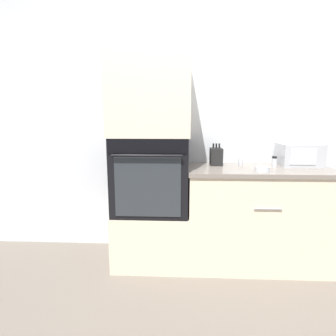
{
  "coord_description": "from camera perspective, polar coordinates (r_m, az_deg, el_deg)",
  "views": [
    {
      "loc": [
        -0.08,
        -2.06,
        1.31
      ],
      "look_at": [
        -0.19,
        0.21,
        0.92
      ],
      "focal_mm": 28.0,
      "sensor_mm": 36.0,
      "label": 1
    }
  ],
  "objects": [
    {
      "name": "microwave",
      "position": [
        2.75,
        26.6,
        2.56
      ],
      "size": [
        0.36,
        0.28,
        0.21
      ],
      "color": "#B2B5BA",
      "rests_on": "counter_unit"
    },
    {
      "name": "condiment_jar_near",
      "position": [
        2.67,
        22.13,
        1.41
      ],
      "size": [
        0.05,
        0.05,
        0.09
      ],
      "color": "silver",
      "rests_on": "counter_unit"
    },
    {
      "name": "bowl",
      "position": [
        2.33,
        19.84,
        -0.19
      ],
      "size": [
        0.12,
        0.12,
        0.04
      ],
      "color": "silver",
      "rests_on": "counter_unit"
    },
    {
      "name": "oven_cabinet_upper",
      "position": [
        2.39,
        -3.79,
        15.89
      ],
      "size": [
        0.68,
        0.6,
        0.76
      ],
      "color": "beige",
      "rests_on": "wall_oven"
    },
    {
      "name": "knife_block",
      "position": [
        2.55,
        10.41,
        2.48
      ],
      "size": [
        0.11,
        0.16,
        0.21
      ],
      "color": "black",
      "rests_on": "counter_unit"
    },
    {
      "name": "condiment_jar_mid",
      "position": [
        2.57,
        22.2,
        0.83
      ],
      "size": [
        0.04,
        0.04,
        0.07
      ],
      "color": "silver",
      "rests_on": "counter_unit"
    },
    {
      "name": "ground_plane",
      "position": [
        2.45,
        4.47,
        -22.67
      ],
      "size": [
        12.0,
        12.0,
        0.0
      ],
      "primitive_type": "plane",
      "color": "#6B6056"
    },
    {
      "name": "oven_cabinet_base",
      "position": [
        2.6,
        -3.45,
        -14.23
      ],
      "size": [
        0.68,
        0.6,
        0.51
      ],
      "color": "beige",
      "rests_on": "ground_plane"
    },
    {
      "name": "wall_oven",
      "position": [
        2.42,
        -3.61,
        -1.29
      ],
      "size": [
        0.66,
        0.64,
        0.68
      ],
      "color": "black",
      "rests_on": "oven_cabinet_base"
    },
    {
      "name": "wall_back",
      "position": [
        2.7,
        4.42,
        8.44
      ],
      "size": [
        8.0,
        0.05,
        2.5
      ],
      "color": "silver",
      "rests_on": "ground_plane"
    },
    {
      "name": "condiment_jar_far",
      "position": [
        2.62,
        15.55,
        1.31
      ],
      "size": [
        0.05,
        0.05,
        0.06
      ],
      "color": "silver",
      "rests_on": "counter_unit"
    },
    {
      "name": "counter_unit",
      "position": [
        2.61,
        18.6,
        -9.84
      ],
      "size": [
        1.28,
        0.63,
        0.91
      ],
      "color": "beige",
      "rests_on": "ground_plane"
    }
  ]
}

